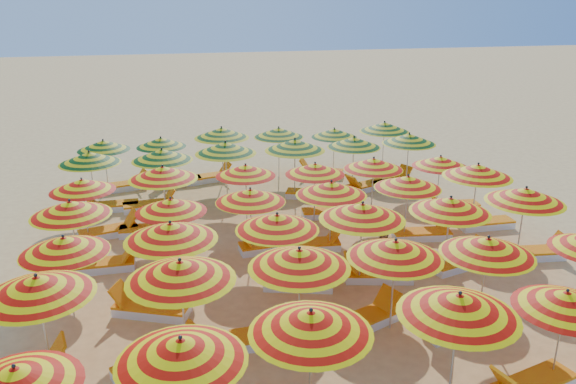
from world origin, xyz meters
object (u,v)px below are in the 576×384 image
(umbrella_13, at_px, (171,232))
(umbrella_14, at_px, (277,222))
(umbrella_8, at_px, (299,259))
(beachgoer_b, at_px, (381,254))
(umbrella_4, at_px, (566,301))
(umbrella_26, at_px, (246,170))
(umbrella_6, at_px, (37,286))
(lounger_15, at_px, (103,265))
(umbrella_17, at_px, (526,195))
(lounger_20, at_px, (110,231))
(lounger_21, at_px, (150,230))
(umbrella_1, at_px, (181,350))
(lounger_5, at_px, (22,373))
(lounger_12, at_px, (376,275))
(umbrella_38, at_px, (222,133))
(umbrella_35, at_px, (409,139))
(umbrella_37, at_px, (161,142))
(lounger_8, at_px, (365,320))
(lounger_17, at_px, (311,244))
(lounger_18, at_px, (423,234))
(umbrella_21, at_px, (331,189))
(lounger_29, at_px, (125,186))
(umbrella_18, at_px, (70,208))
(umbrella_19, at_px, (171,205))
(lounger_19, at_px, (485,223))
(lounger_10, at_px, (149,309))
(umbrella_9, at_px, (395,249))
(umbrella_31, at_px, (162,155))
(umbrella_12, at_px, (64,245))
(lounger_28, at_px, (392,182))
(lounger_30, at_px, (178,181))
(umbrella_15, at_px, (362,212))
(umbrella_23, at_px, (478,171))
(umbrella_28, at_px, (374,164))
(umbrella_34, at_px, (354,142))
(lounger_7, at_px, (274,335))
(umbrella_16, at_px, (450,205))
(lounger_32, at_px, (320,172))
(lounger_27, at_px, (366,186))
(lounger_22, at_px, (330,212))
(umbrella_39, at_px, (279,132))
(umbrella_29, at_px, (440,162))
(umbrella_27, at_px, (315,169))
(umbrella_32, at_px, (226,148))
(umbrella_2, at_px, (311,322))
(umbrella_36, at_px, (103,145))
(umbrella_0, at_px, (16,378))
(lounger_11, at_px, (300,282))
(lounger_23, at_px, (452,206))
(umbrella_30, at_px, (90,158))
(lounger_9, at_px, (460,326))

(umbrella_13, height_order, umbrella_14, umbrella_13)
(umbrella_8, xyz_separation_m, beachgoer_b, (2.72, 2.26, -1.26))
(umbrella_4, relative_size, umbrella_26, 0.91)
(umbrella_6, height_order, lounger_15, umbrella_6)
(umbrella_17, relative_size, lounger_20, 1.19)
(umbrella_8, bearing_deg, lounger_21, 114.98)
(umbrella_1, bearing_deg, lounger_5, 140.12)
(lounger_12, bearing_deg, umbrella_38, -58.83)
(umbrella_1, height_order, umbrella_35, umbrella_1)
(umbrella_37, height_order, lounger_8, umbrella_37)
(lounger_15, height_order, lounger_17, same)
(lounger_18, bearing_deg, umbrella_17, -40.01)
(umbrella_21, distance_m, lounger_29, 9.16)
(umbrella_18, distance_m, lounger_21, 3.37)
(umbrella_19, xyz_separation_m, lounger_19, (9.51, 0.45, -1.57))
(umbrella_13, height_order, lounger_10, umbrella_13)
(umbrella_9, distance_m, umbrella_31, 9.71)
(lounger_12, height_order, beachgoer_b, beachgoer_b)
(umbrella_12, bearing_deg, lounger_19, 12.23)
(umbrella_13, relative_size, lounger_8, 1.43)
(lounger_28, bearing_deg, lounger_10, -164.30)
(umbrella_4, bearing_deg, lounger_30, 115.32)
(umbrella_31, xyz_separation_m, beachgoer_b, (5.22, -6.36, -1.21))
(umbrella_15, distance_m, umbrella_23, 5.18)
(umbrella_18, bearing_deg, umbrella_8, -40.95)
(umbrella_28, xyz_separation_m, umbrella_34, (0.27, 2.64, 0.05))
(umbrella_17, relative_size, lounger_7, 1.24)
(umbrella_16, relative_size, lounger_32, 1.28)
(umbrella_1, bearing_deg, lounger_27, 57.38)
(umbrella_19, bearing_deg, lounger_22, 25.63)
(umbrella_39, bearing_deg, lounger_20, -143.73)
(lounger_5, relative_size, lounger_28, 1.00)
(umbrella_28, relative_size, umbrella_29, 1.19)
(umbrella_13, height_order, umbrella_27, umbrella_13)
(umbrella_32, relative_size, umbrella_38, 0.88)
(lounger_12, xyz_separation_m, lounger_20, (-6.78, 4.45, 0.00))
(lounger_17, bearing_deg, umbrella_2, -99.64)
(umbrella_36, relative_size, lounger_19, 1.14)
(umbrella_0, xyz_separation_m, lounger_20, (0.56, 9.03, -1.56))
(umbrella_35, bearing_deg, umbrella_37, 166.47)
(umbrella_34, bearing_deg, umbrella_36, 167.84)
(umbrella_17, xyz_separation_m, umbrella_19, (-9.07, 1.85, -0.19))
(umbrella_21, distance_m, lounger_11, 2.92)
(lounger_23, height_order, lounger_30, same)
(umbrella_38, xyz_separation_m, lounger_5, (-5.13, -11.13, -1.79))
(umbrella_0, distance_m, umbrella_34, 14.60)
(umbrella_30, bearing_deg, lounger_9, -48.52)
(lounger_10, bearing_deg, umbrella_12, 14.98)
(umbrella_36, relative_size, lounger_30, 1.11)
(umbrella_35, distance_m, umbrella_36, 11.16)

